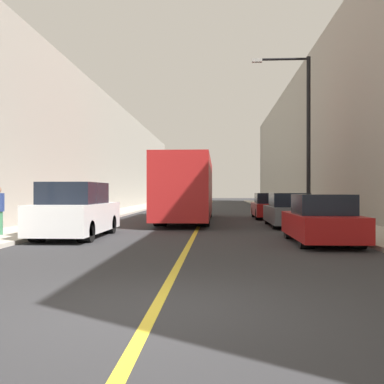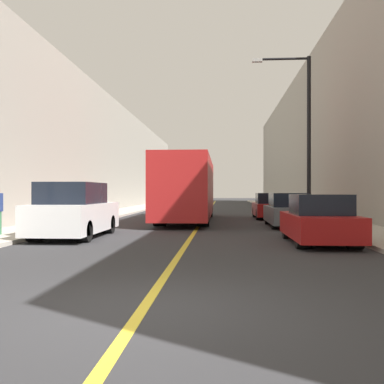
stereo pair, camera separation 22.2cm
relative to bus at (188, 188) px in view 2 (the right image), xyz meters
name	(u,v)px [view 2 (the right image)]	position (x,y,z in m)	size (l,w,h in m)	color
ground_plane	(142,311)	(0.76, -17.81, -1.73)	(200.00, 200.00, 0.00)	#2D2D30
sidewalk_left	(130,210)	(-5.60, 12.19, -1.67)	(2.57, 72.00, 0.12)	#B2AA9E
sidewalk_right	(289,210)	(7.12, 12.19, -1.67)	(2.57, 72.00, 0.12)	#B2AA9E
building_row_left	(90,155)	(-8.88, 12.19, 2.81)	(4.00, 72.00, 9.08)	gray
building_row_right	(332,136)	(10.40, 12.19, 4.21)	(4.00, 72.00, 11.88)	gray
road_center_line	(209,211)	(0.76, 12.19, -1.73)	(0.16, 72.00, 0.01)	gold
bus	(188,188)	(0.00, 0.00, 0.00)	(2.49, 11.70, 3.23)	#AD1E1E
parked_suv_left	(74,212)	(-3.21, -8.68, -0.87)	(1.94, 4.75, 1.87)	silver
car_right_near	(319,221)	(4.71, -9.99, -1.07)	(1.77, 4.20, 1.48)	maroon
car_right_mid	(288,212)	(4.74, -3.52, -1.06)	(1.75, 4.51, 1.49)	#51565B
car_right_far	(270,207)	(4.60, 2.39, -1.07)	(1.84, 4.38, 1.47)	maroon
street_lamp_right	(304,127)	(5.88, -0.98, 3.05)	(2.91, 0.24, 8.17)	black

